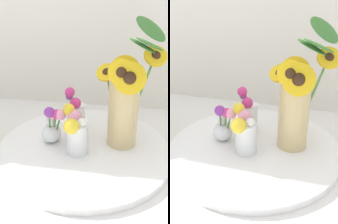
# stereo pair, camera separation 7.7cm
# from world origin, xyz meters

# --- Properties ---
(ground_plane) EXTENTS (6.00, 6.00, 0.00)m
(ground_plane) POSITION_xyz_m (0.00, 0.00, 0.00)
(ground_plane) COLOR silver
(serving_tray) EXTENTS (0.54, 0.54, 0.02)m
(serving_tray) POSITION_xyz_m (-0.03, 0.08, 0.01)
(serving_tray) COLOR white
(serving_tray) RESTS_ON ground_plane
(mason_jar_sunflowers) EXTENTS (0.22, 0.21, 0.38)m
(mason_jar_sunflowers) POSITION_xyz_m (0.09, 0.11, 0.17)
(mason_jar_sunflowers) COLOR #D1B77A
(mason_jar_sunflowers) RESTS_ON serving_tray
(vase_small_center) EXTENTS (0.08, 0.11, 0.14)m
(vase_small_center) POSITION_xyz_m (-0.05, 0.04, 0.09)
(vase_small_center) COLOR white
(vase_small_center) RESTS_ON serving_tray
(vase_bulb_right) EXTENTS (0.09, 0.07, 0.13)m
(vase_bulb_right) POSITION_xyz_m (-0.13, 0.08, 0.08)
(vase_bulb_right) COLOR white
(vase_bulb_right) RESTS_ON serving_tray
(vase_small_back) EXTENTS (0.07, 0.09, 0.17)m
(vase_small_back) POSITION_xyz_m (-0.07, 0.15, 0.09)
(vase_small_back) COLOR white
(vase_small_back) RESTS_ON serving_tray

